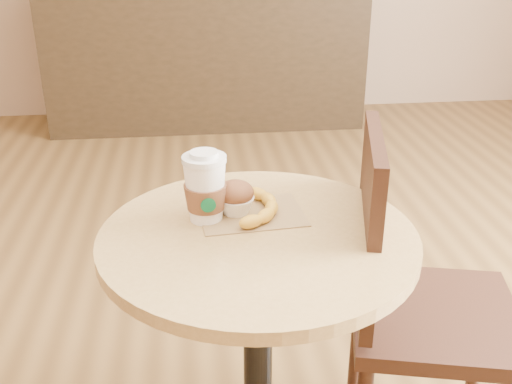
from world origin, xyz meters
TOP-DOWN VIEW (x-y plane):
  - cafe_table at (0.01, 0.02)m, footprint 0.71×0.71m
  - chair_right at (0.40, 0.06)m, footprint 0.50×0.50m
  - service_counter at (0.00, 3.18)m, footprint 2.30×0.65m
  - kraft_bag at (-0.00, 0.11)m, footprint 0.26×0.20m
  - coffee_cup at (-0.11, 0.09)m, footprint 0.10×0.10m
  - muffin at (-0.04, 0.12)m, footprint 0.09×0.09m
  - banana at (0.02, 0.12)m, footprint 0.13×0.23m

SIDE VIEW (x-z plane):
  - chair_right at x=0.40m, z-range 0.05..0.98m
  - service_counter at x=0.00m, z-range 0.00..1.04m
  - cafe_table at x=0.01m, z-range 0.16..0.91m
  - kraft_bag at x=0.00m, z-range 0.75..0.75m
  - banana at x=0.02m, z-range 0.75..0.78m
  - muffin at x=-0.04m, z-range 0.75..0.83m
  - coffee_cup at x=-0.11m, z-range 0.74..0.91m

